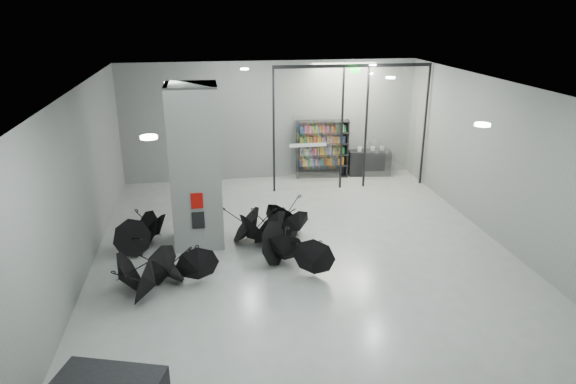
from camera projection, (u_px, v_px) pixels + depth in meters
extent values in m
plane|color=gray|center=(312.00, 271.00, 11.81)|extent=(14.00, 14.00, 0.00)
cube|color=slate|center=(315.00, 95.00, 10.45)|extent=(10.00, 14.00, 0.02)
cube|color=slate|center=(271.00, 121.00, 17.63)|extent=(10.00, 0.02, 4.00)
cube|color=slate|center=(68.00, 202.00, 10.37)|extent=(0.02, 14.00, 4.00)
cube|color=slate|center=(526.00, 177.00, 11.89)|extent=(0.02, 14.00, 4.00)
cube|color=slate|center=(195.00, 167.00, 12.60)|extent=(1.20, 1.20, 4.00)
cube|color=#A50A07|center=(197.00, 201.00, 12.25)|extent=(0.28, 0.04, 0.38)
cube|color=black|center=(198.00, 220.00, 12.42)|extent=(0.30, 0.03, 0.42)
cube|color=#0CE533|center=(355.00, 71.00, 15.79)|extent=(0.30, 0.06, 0.15)
cube|color=silver|center=(308.00, 130.00, 16.39)|extent=(2.20, 0.02, 3.95)
cube|color=silver|center=(396.00, 126.00, 16.82)|extent=(2.00, 0.02, 3.95)
cube|color=black|center=(274.00, 131.00, 16.22)|extent=(0.06, 0.06, 4.00)
cube|color=black|center=(342.00, 128.00, 16.55)|extent=(0.06, 0.06, 4.00)
cube|color=black|center=(366.00, 127.00, 16.67)|extent=(0.06, 0.06, 4.00)
cube|color=black|center=(425.00, 125.00, 16.98)|extent=(0.06, 0.06, 4.00)
cube|color=black|center=(354.00, 66.00, 15.94)|extent=(5.00, 0.08, 0.10)
cube|color=black|center=(369.00, 163.00, 18.41)|extent=(1.53, 0.79, 0.88)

